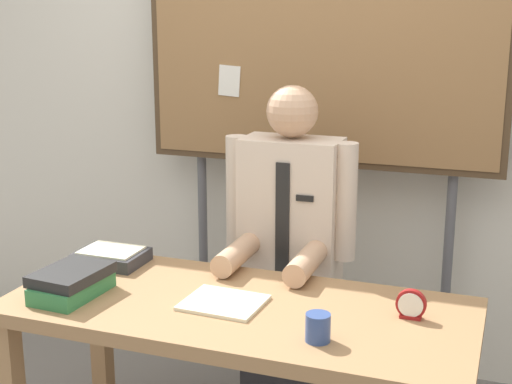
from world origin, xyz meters
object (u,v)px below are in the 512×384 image
object	(u,v)px
desk	(238,330)
desk_clock	(411,305)
person	(290,269)
coffee_mug	(318,328)
bulletin_board	(321,30)
book_stack	(72,282)
paper_tray	(111,256)
open_notebook	(224,303)

from	to	relation	value
desk	desk_clock	size ratio (longest dim) A/B	16.20
person	coffee_mug	bearing A→B (deg)	-66.69
bulletin_board	coffee_mug	size ratio (longest dim) A/B	26.02
book_stack	paper_tray	bearing A→B (deg)	97.78
coffee_mug	paper_tray	xyz separation A→B (m)	(-0.95, 0.39, -0.02)
desk	bulletin_board	distance (m)	1.40
desk	person	bearing A→B (deg)	90.00
desk_clock	paper_tray	world-z (taller)	desk_clock
person	desk_clock	xyz separation A→B (m)	(0.57, -0.50, 0.12)
bulletin_board	paper_tray	world-z (taller)	bulletin_board
person	desk_clock	world-z (taller)	person
desk	coffee_mug	world-z (taller)	coffee_mug
person	book_stack	world-z (taller)	person
person	desk_clock	distance (m)	0.77
coffee_mug	book_stack	bearing A→B (deg)	176.77
person	book_stack	distance (m)	0.92
person	bulletin_board	distance (m)	1.05
desk	desk_clock	distance (m)	0.59
open_notebook	paper_tray	size ratio (longest dim) A/B	1.01
bulletin_board	paper_tray	distance (m)	1.32
desk_clock	bulletin_board	bearing A→B (deg)	121.68
open_notebook	coffee_mug	bearing A→B (deg)	-23.23
desk	book_stack	world-z (taller)	book_stack
person	paper_tray	world-z (taller)	person
person	paper_tray	size ratio (longest dim) A/B	5.47
book_stack	paper_tray	size ratio (longest dim) A/B	1.12
desk_clock	open_notebook	bearing A→B (deg)	-170.44
bulletin_board	desk_clock	bearing A→B (deg)	-58.32
desk_clock	coffee_mug	xyz separation A→B (m)	(-0.24, -0.26, -0.00)
book_stack	desk_clock	world-z (taller)	same
book_stack	coffee_mug	distance (m)	0.90
bulletin_board	open_notebook	xyz separation A→B (m)	(-0.04, -1.02, -0.88)
book_stack	coffee_mug	bearing A→B (deg)	-3.23
person	paper_tray	xyz separation A→B (m)	(-0.62, -0.38, 0.10)
person	coffee_mug	distance (m)	0.84
desk	paper_tray	world-z (taller)	paper_tray
desk	open_notebook	size ratio (longest dim) A/B	6.06
book_stack	desk_clock	xyz separation A→B (m)	(1.14, 0.21, -0.01)
coffee_mug	paper_tray	distance (m)	1.02
book_stack	desk_clock	size ratio (longest dim) A/B	2.97
desk_clock	coffee_mug	distance (m)	0.36
desk	bulletin_board	xyz separation A→B (m)	(-0.00, 1.00, 0.98)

